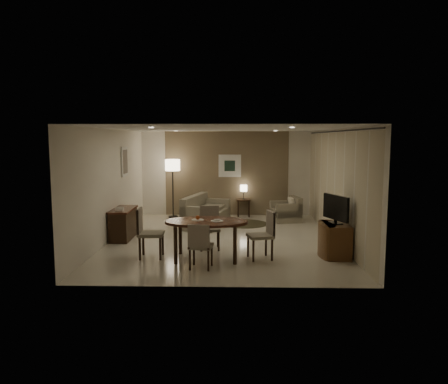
{
  "coord_description": "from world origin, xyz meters",
  "views": [
    {
      "loc": [
        0.28,
        -10.55,
        2.46
      ],
      "look_at": [
        0.0,
        0.2,
        1.15
      ],
      "focal_mm": 35.0,
      "sensor_mm": 36.0,
      "label": 1
    }
  ],
  "objects_px": {
    "chair_far": "(210,228)",
    "chair_left": "(151,233)",
    "tv_cabinet": "(336,240)",
    "dining_table": "(206,240)",
    "sofa": "(206,211)",
    "armchair": "(286,209)",
    "side_table": "(244,208)",
    "chair_near": "(201,246)",
    "chair_right": "(260,235)",
    "console_desk": "(123,224)",
    "floor_lamp": "(173,189)"
  },
  "relations": [
    {
      "from": "tv_cabinet",
      "to": "armchair",
      "type": "xyz_separation_m",
      "value": [
        -0.6,
        3.93,
        0.02
      ]
    },
    {
      "from": "tv_cabinet",
      "to": "dining_table",
      "type": "height_order",
      "value": "dining_table"
    },
    {
      "from": "tv_cabinet",
      "to": "side_table",
      "type": "height_order",
      "value": "tv_cabinet"
    },
    {
      "from": "console_desk",
      "to": "tv_cabinet",
      "type": "xyz_separation_m",
      "value": [
        4.89,
        -1.5,
        -0.03
      ]
    },
    {
      "from": "armchair",
      "to": "floor_lamp",
      "type": "distance_m",
      "value": 3.56
    },
    {
      "from": "side_table",
      "to": "chair_near",
      "type": "bearing_deg",
      "value": -99.2
    },
    {
      "from": "armchair",
      "to": "chair_right",
      "type": "bearing_deg",
      "value": -25.02
    },
    {
      "from": "dining_table",
      "to": "chair_near",
      "type": "distance_m",
      "value": 0.64
    },
    {
      "from": "side_table",
      "to": "floor_lamp",
      "type": "height_order",
      "value": "floor_lamp"
    },
    {
      "from": "chair_near",
      "to": "chair_left",
      "type": "xyz_separation_m",
      "value": [
        -1.09,
        0.72,
        0.08
      ]
    },
    {
      "from": "chair_left",
      "to": "dining_table",
      "type": "bearing_deg",
      "value": -96.5
    },
    {
      "from": "dining_table",
      "to": "chair_left",
      "type": "height_order",
      "value": "chair_left"
    },
    {
      "from": "tv_cabinet",
      "to": "sofa",
      "type": "bearing_deg",
      "value": 132.96
    },
    {
      "from": "chair_left",
      "to": "floor_lamp",
      "type": "relative_size",
      "value": 0.57
    },
    {
      "from": "dining_table",
      "to": "side_table",
      "type": "relative_size",
      "value": 3.09
    },
    {
      "from": "sofa",
      "to": "armchair",
      "type": "bearing_deg",
      "value": -56.94
    },
    {
      "from": "dining_table",
      "to": "armchair",
      "type": "xyz_separation_m",
      "value": [
        2.1,
        4.22,
        -0.03
      ]
    },
    {
      "from": "chair_near",
      "to": "floor_lamp",
      "type": "xyz_separation_m",
      "value": [
        -1.31,
        5.42,
        0.47
      ]
    },
    {
      "from": "console_desk",
      "to": "chair_left",
      "type": "relative_size",
      "value": 1.16
    },
    {
      "from": "chair_right",
      "to": "tv_cabinet",
      "type": "bearing_deg",
      "value": 84.34
    },
    {
      "from": "dining_table",
      "to": "chair_right",
      "type": "height_order",
      "value": "chair_right"
    },
    {
      "from": "console_desk",
      "to": "tv_cabinet",
      "type": "relative_size",
      "value": 1.33
    },
    {
      "from": "tv_cabinet",
      "to": "dining_table",
      "type": "distance_m",
      "value": 2.72
    },
    {
      "from": "side_table",
      "to": "armchair",
      "type": "bearing_deg",
      "value": -32.68
    },
    {
      "from": "chair_right",
      "to": "sofa",
      "type": "height_order",
      "value": "chair_right"
    },
    {
      "from": "console_desk",
      "to": "floor_lamp",
      "type": "height_order",
      "value": "floor_lamp"
    },
    {
      "from": "chair_near",
      "to": "console_desk",
      "type": "bearing_deg",
      "value": -41.83
    },
    {
      "from": "console_desk",
      "to": "side_table",
      "type": "height_order",
      "value": "console_desk"
    },
    {
      "from": "tv_cabinet",
      "to": "dining_table",
      "type": "bearing_deg",
      "value": -173.84
    },
    {
      "from": "chair_near",
      "to": "chair_right",
      "type": "relative_size",
      "value": 0.89
    },
    {
      "from": "tv_cabinet",
      "to": "side_table",
      "type": "relative_size",
      "value": 1.63
    },
    {
      "from": "console_desk",
      "to": "dining_table",
      "type": "height_order",
      "value": "dining_table"
    },
    {
      "from": "chair_left",
      "to": "chair_right",
      "type": "height_order",
      "value": "chair_left"
    },
    {
      "from": "console_desk",
      "to": "side_table",
      "type": "bearing_deg",
      "value": 46.81
    },
    {
      "from": "chair_far",
      "to": "side_table",
      "type": "xyz_separation_m",
      "value": [
        0.84,
        4.21,
        -0.2
      ]
    },
    {
      "from": "chair_far",
      "to": "chair_left",
      "type": "relative_size",
      "value": 0.92
    },
    {
      "from": "console_desk",
      "to": "chair_near",
      "type": "bearing_deg",
      "value": -48.92
    },
    {
      "from": "floor_lamp",
      "to": "tv_cabinet",
      "type": "bearing_deg",
      "value": -47.77
    },
    {
      "from": "chair_right",
      "to": "side_table",
      "type": "distance_m",
      "value": 4.98
    },
    {
      "from": "floor_lamp",
      "to": "dining_table",
      "type": "bearing_deg",
      "value": -74.03
    },
    {
      "from": "tv_cabinet",
      "to": "sofa",
      "type": "height_order",
      "value": "sofa"
    },
    {
      "from": "chair_near",
      "to": "chair_right",
      "type": "bearing_deg",
      "value": -142.19
    },
    {
      "from": "console_desk",
      "to": "tv_cabinet",
      "type": "distance_m",
      "value": 5.11
    },
    {
      "from": "tv_cabinet",
      "to": "console_desk",
      "type": "bearing_deg",
      "value": 162.95
    },
    {
      "from": "chair_far",
      "to": "floor_lamp",
      "type": "distance_m",
      "value": 4.23
    },
    {
      "from": "armchair",
      "to": "side_table",
      "type": "height_order",
      "value": "armchair"
    },
    {
      "from": "sofa",
      "to": "side_table",
      "type": "relative_size",
      "value": 3.31
    },
    {
      "from": "tv_cabinet",
      "to": "chair_right",
      "type": "distance_m",
      "value": 1.63
    },
    {
      "from": "chair_near",
      "to": "armchair",
      "type": "xyz_separation_m",
      "value": [
        2.17,
        4.86,
        -0.07
      ]
    },
    {
      "from": "sofa",
      "to": "side_table",
      "type": "bearing_deg",
      "value": -19.82
    }
  ]
}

